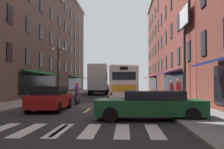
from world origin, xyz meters
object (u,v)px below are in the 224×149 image
Objects in this scene: billboard_sign at (184,28)px; sedan_far at (50,98)px; pedestrian_mid at (178,92)px; street_lamp_twin at (58,70)px; motorcycle_rider at (77,95)px; pedestrian_near at (171,90)px; box_truck at (98,80)px; sedan_mid at (150,105)px; transit_bus at (123,82)px; sedan_near at (104,88)px; bicycle_mid at (40,97)px; bicycle_near at (53,95)px.

billboard_sign is 1.77× the size of sedan_far.
street_lamp_twin is at bearing -118.42° from pedestrian_mid.
motorcycle_rider is 1.23× the size of pedestrian_near.
sedan_mid is (4.94, -24.36, -1.39)m from box_truck.
transit_bus is at bearing 5.26° from street_lamp_twin.
sedan_near is (-3.59, 18.50, -1.02)m from transit_bus.
sedan_near is at bearing 83.08° from bicycle_mid.
billboard_sign is at bearing 175.24° from pedestrian_mid.
motorcycle_rider is at bearing -170.56° from billboard_sign.
pedestrian_near is (4.33, -4.70, -0.69)m from transit_bus.
pedestrian_mid reaches higher than sedan_far.
sedan_mid is 15.35m from bicycle_near.
billboard_sign is 17.74m from box_truck.
street_lamp_twin is at bearing 152.33° from billboard_sign.
transit_bus is 6.57× the size of bicycle_near.
box_truck is 15.05m from pedestrian_near.
pedestrian_mid is (-1.25, -3.62, -5.02)m from billboard_sign.
sedan_mid is 2.86× the size of pedestrian_near.
motorcycle_rider is at bearing 121.15° from sedan_mid.
transit_bus is at bearing 125.96° from billboard_sign.
street_lamp_twin is (-3.40, -8.72, 1.00)m from box_truck.
motorcycle_rider reaches higher than sedan_far.
street_lamp_twin reaches higher than motorcycle_rider.
bicycle_near is 1.01× the size of bicycle_mid.
sedan_near is 2.44× the size of pedestrian_mid.
billboard_sign is 11.41m from sedan_mid.
bicycle_near is 12.81m from pedestrian_mid.
street_lamp_twin is (-3.53, 7.68, 2.37)m from motorcycle_rider.
box_truck is at bearing 113.76° from transit_bus.
bicycle_near is at bearing -98.28° from sedan_near.
pedestrian_near reaches higher than sedan_mid.
bicycle_mid is at bearing 162.11° from motorcycle_rider.
box_truck is 1.31× the size of street_lamp_twin.
box_truck reaches higher than transit_bus.
sedan_far is 4.47m from motorcycle_rider.
billboard_sign is 4.55× the size of bicycle_mid.
sedan_near is 0.83× the size of street_lamp_twin.
box_truck is 10.51m from sedan_near.
billboard_sign is 13.85m from street_lamp_twin.
pedestrian_near is 5.86m from pedestrian_mid.
sedan_mid is at bearing -81.85° from sedan_near.
box_truck is at bearing 74.22° from bicycle_near.
pedestrian_near is (2.95, 11.58, 0.35)m from sedan_mid.
pedestrian_near is at bearing -71.14° from sedan_near.
street_lamp_twin is at bearing 94.12° from bicycle_near.
sedan_near is at bearing 80.05° from street_lamp_twin.
pedestrian_mid is at bearing -17.10° from motorcycle_rider.
pedestrian_mid reaches higher than bicycle_mid.
billboard_sign is at bearing -17.20° from bicycle_near.
street_lamp_twin is (-11.28, 4.06, 2.05)m from pedestrian_near.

